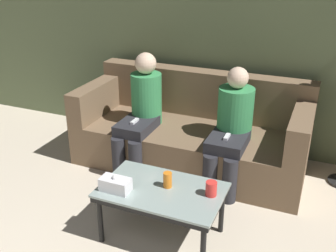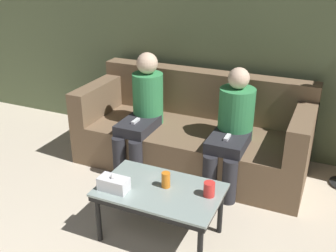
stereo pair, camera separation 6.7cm
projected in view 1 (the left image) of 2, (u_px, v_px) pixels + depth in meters
wall_back at (212, 28)px, 4.07m from camera, size 12.00×0.06×2.60m
couch at (192, 133)px, 4.02m from camera, size 2.27×0.95×0.90m
coffee_table at (162, 194)px, 2.91m from camera, size 0.91×0.56×0.43m
cup_near_left at (168, 180)px, 2.89m from camera, size 0.06×0.06×0.12m
cup_near_right at (211, 189)px, 2.79m from camera, size 0.08×0.08×0.11m
tissue_box at (115, 184)px, 2.85m from camera, size 0.22×0.12×0.13m
seated_person_left_end at (142, 109)px, 3.87m from camera, size 0.31×0.67×1.14m
seated_person_mid_left at (232, 125)px, 3.56m from camera, size 0.33×0.66×1.10m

